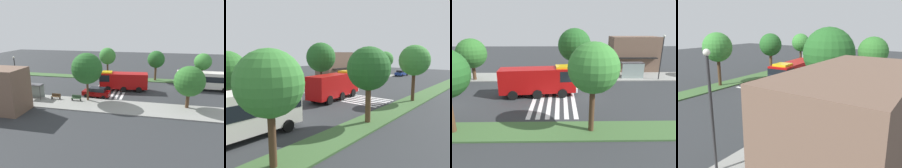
# 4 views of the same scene
# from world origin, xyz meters

# --- Properties ---
(ground_plane) EXTENTS (120.00, 120.00, 0.00)m
(ground_plane) POSITION_xyz_m (0.00, 0.00, 0.00)
(ground_plane) COLOR #2D3033
(sidewalk) EXTENTS (60.00, 5.44, 0.14)m
(sidewalk) POSITION_xyz_m (0.00, 9.35, 0.07)
(sidewalk) COLOR gray
(sidewalk) RESTS_ON ground_plane
(median_strip) EXTENTS (60.00, 3.00, 0.14)m
(median_strip) POSITION_xyz_m (0.00, -8.13, 0.07)
(median_strip) COLOR #3D6033
(median_strip) RESTS_ON ground_plane
(crosswalk) EXTENTS (4.95, 11.93, 0.01)m
(crosswalk) POSITION_xyz_m (-2.94, 0.00, 0.01)
(crosswalk) COLOR silver
(crosswalk) RESTS_ON ground_plane
(fire_truck) EXTENTS (9.41, 3.53, 3.65)m
(fire_truck) POSITION_xyz_m (-4.55, 0.64, 1.99)
(fire_truck) COLOR #A50C0C
(fire_truck) RESTS_ON ground_plane
(parked_car_west) EXTENTS (4.87, 2.15, 1.70)m
(parked_car_west) POSITION_xyz_m (-0.89, 5.43, 0.87)
(parked_car_west) COLOR #720505
(parked_car_west) RESTS_ON ground_plane
(transit_bus) EXTENTS (10.11, 2.99, 3.49)m
(transit_bus) POSITION_xyz_m (-20.03, -2.98, 2.07)
(transit_bus) COLOR silver
(transit_bus) RESTS_ON ground_plane
(bus_stop_shelter) EXTENTS (3.50, 1.40, 2.46)m
(bus_stop_shelter) POSITION_xyz_m (9.42, 8.20, 1.89)
(bus_stop_shelter) COLOR #4C4C51
(bus_stop_shelter) RESTS_ON sidewalk
(bench_near_shelter) EXTENTS (1.60, 0.50, 0.90)m
(bench_near_shelter) POSITION_xyz_m (5.42, 8.19, 0.59)
(bench_near_shelter) COLOR #4C3823
(bench_near_shelter) RESTS_ON sidewalk
(bench_west_of_shelter) EXTENTS (1.60, 0.50, 0.90)m
(bench_west_of_shelter) POSITION_xyz_m (1.78, 8.19, 0.59)
(bench_west_of_shelter) COLOR #2D472D
(bench_west_of_shelter) RESTS_ON sidewalk
(street_lamp) EXTENTS (0.36, 0.36, 6.83)m
(street_lamp) POSITION_xyz_m (13.32, 7.23, 4.12)
(street_lamp) COLOR #2D2D30
(street_lamp) RESTS_ON sidewalk
(sidewalk_tree_far_west) EXTENTS (4.48, 4.48, 6.34)m
(sidewalk_tree_far_west) POSITION_xyz_m (-15.66, 7.63, 4.21)
(sidewalk_tree_far_west) COLOR #47301E
(sidewalk_tree_far_west) RESTS_ON sidewalk
(sidewalk_tree_west) EXTENTS (4.98, 4.98, 7.82)m
(sidewalk_tree_west) POSITION_xyz_m (-0.02, 7.63, 5.46)
(sidewalk_tree_west) COLOR #47301E
(sidewalk_tree_west) RESTS_ON sidewalk
(median_tree_far_west) EXTENTS (3.58, 3.58, 6.33)m
(median_tree_far_west) POSITION_xyz_m (-20.51, -8.13, 4.64)
(median_tree_far_west) COLOR #47301E
(median_tree_far_west) RESTS_ON median_strip
(median_tree_west) EXTENTS (3.79, 3.79, 6.64)m
(median_tree_west) POSITION_xyz_m (-10.76, -8.13, 4.84)
(median_tree_west) COLOR #513823
(median_tree_west) RESTS_ON median_strip
(median_tree_center) EXTENTS (3.86, 3.86, 7.08)m
(median_tree_center) POSITION_xyz_m (0.31, -8.13, 5.25)
(median_tree_center) COLOR #47301E
(median_tree_center) RESTS_ON median_strip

